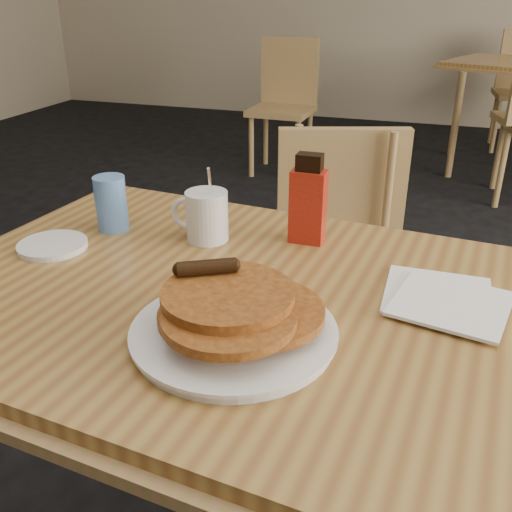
# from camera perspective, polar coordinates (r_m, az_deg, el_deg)

# --- Properties ---
(main_table) EXTENTS (1.27, 0.92, 0.75)m
(main_table) POSITION_cam_1_polar(r_m,az_deg,el_deg) (1.00, -0.64, -5.84)
(main_table) COLOR olive
(main_table) RESTS_ON floor
(chair_main_far) EXTENTS (0.49, 0.50, 0.85)m
(chair_main_far) POSITION_cam_1_polar(r_m,az_deg,el_deg) (1.72, 7.65, 0.60)
(chair_main_far) COLOR #A6784E
(chair_main_far) RESTS_ON floor
(chair_wall_extra) EXTENTS (0.42, 0.42, 0.90)m
(chair_wall_extra) POSITION_cam_1_polar(r_m,az_deg,el_deg) (4.13, 2.96, 15.91)
(chair_wall_extra) COLOR #A6784E
(chair_wall_extra) RESTS_ON floor
(pancake_plate) EXTENTS (0.31, 0.31, 0.10)m
(pancake_plate) POSITION_cam_1_polar(r_m,az_deg,el_deg) (0.84, -2.24, -6.46)
(pancake_plate) COLOR white
(pancake_plate) RESTS_ON main_table
(coffee_mug) EXTENTS (0.12, 0.09, 0.16)m
(coffee_mug) POSITION_cam_1_polar(r_m,az_deg,el_deg) (1.17, -5.06, 4.11)
(coffee_mug) COLOR white
(coffee_mug) RESTS_ON main_table
(syrup_bottle) EXTENTS (0.07, 0.04, 0.18)m
(syrup_bottle) POSITION_cam_1_polar(r_m,az_deg,el_deg) (1.15, 5.22, 5.40)
(syrup_bottle) COLOR maroon
(syrup_bottle) RESTS_ON main_table
(napkin_stack) EXTENTS (0.21, 0.22, 0.01)m
(napkin_stack) POSITION_cam_1_polar(r_m,az_deg,el_deg) (1.00, 18.31, -4.13)
(napkin_stack) COLOR white
(napkin_stack) RESTS_ON main_table
(blue_tumbler) EXTENTS (0.08, 0.08, 0.12)m
(blue_tumbler) POSITION_cam_1_polar(r_m,az_deg,el_deg) (1.25, -14.28, 5.12)
(blue_tumbler) COLOR #5685C9
(blue_tumbler) RESTS_ON main_table
(side_saucer) EXTENTS (0.14, 0.14, 0.01)m
(side_saucer) POSITION_cam_1_polar(r_m,az_deg,el_deg) (1.21, -19.67, 1.00)
(side_saucer) COLOR white
(side_saucer) RESTS_ON main_table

